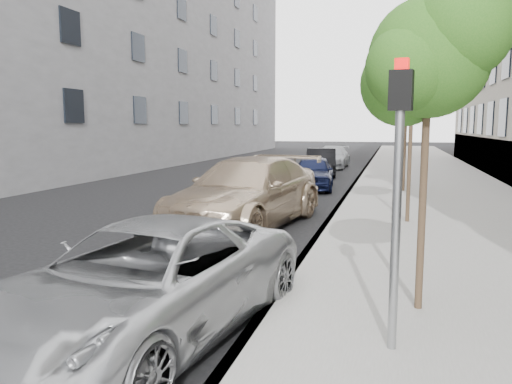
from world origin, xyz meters
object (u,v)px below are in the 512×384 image
at_px(suv, 247,192).
at_px(sedan_black, 321,162).
at_px(tree_mid, 415,61).
at_px(signal_pole, 398,172).
at_px(tree_far, 408,96).
at_px(sedan_blue, 313,172).
at_px(tree_near, 431,57).
at_px(minivan, 147,281).
at_px(sedan_rear, 332,157).

bearing_deg(suv, sedan_black, 99.68).
height_order(tree_mid, signal_pole, tree_mid).
distance_m(tree_far, sedan_blue, 4.79).
distance_m(tree_mid, suv, 5.40).
xyz_separation_m(tree_far, sedan_black, (-4.13, 6.40, -3.01)).
bearing_deg(tree_near, suv, 126.92).
relative_size(signal_pole, minivan, 0.62).
relative_size(tree_mid, sedan_blue, 1.22).
xyz_separation_m(tree_near, minivan, (-3.33, -1.54, -2.79)).
bearing_deg(signal_pole, tree_far, 97.15).
bearing_deg(sedan_black, tree_near, -85.33).
bearing_deg(signal_pole, suv, 127.21).
bearing_deg(sedan_blue, signal_pole, -83.51).
xyz_separation_m(tree_mid, suv, (-4.11, -1.03, -3.34)).
distance_m(minivan, suv, 7.06).
bearing_deg(tree_mid, tree_far, 90.00).
xyz_separation_m(minivan, sedan_rear, (-0.85, 26.06, -0.03)).
height_order(tree_mid, sedan_blue, tree_mid).
relative_size(tree_near, sedan_black, 0.98).
distance_m(tree_near, sedan_rear, 25.03).
height_order(tree_far, suv, tree_far).
xyz_separation_m(tree_far, suv, (-4.11, -7.53, -2.84)).
xyz_separation_m(sedan_blue, sedan_black, (-0.49, 5.73, 0.02)).
bearing_deg(minivan, tree_mid, 76.57).
distance_m(sedan_blue, sedan_black, 5.75).
distance_m(tree_far, sedan_rear, 12.63).
bearing_deg(sedan_rear, minivan, -86.98).
bearing_deg(tree_far, suv, -118.65).
distance_m(sedan_black, sedan_rear, 5.12).
xyz_separation_m(tree_mid, minivan, (-3.33, -8.04, -3.53)).
relative_size(signal_pole, sedan_blue, 0.78).
xyz_separation_m(tree_near, sedan_rear, (-4.18, 24.52, -2.82)).
bearing_deg(minivan, sedan_rear, 100.92).
xyz_separation_m(tree_near, tree_mid, (-0.00, 6.50, 0.74)).
height_order(tree_far, sedan_black, tree_far).
distance_m(tree_mid, sedan_rear, 18.84).
bearing_deg(signal_pole, tree_mid, 95.94).
height_order(suv, sedan_rear, suv).
xyz_separation_m(tree_mid, signal_pole, (-0.37, -7.89, -2.11)).
xyz_separation_m(signal_pole, minivan, (-2.96, -0.14, -1.42)).
height_order(tree_near, suv, tree_near).
bearing_deg(minivan, signal_pole, 11.85).
distance_m(tree_mid, sedan_black, 14.00).
distance_m(sedan_blue, sedan_rear, 10.87).
distance_m(tree_far, minivan, 15.22).
height_order(signal_pole, sedan_black, signal_pole).
bearing_deg(tree_near, sedan_blue, 104.94).
bearing_deg(tree_near, minivan, -155.19).
height_order(suv, sedan_black, suv).
height_order(tree_mid, suv, tree_mid).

